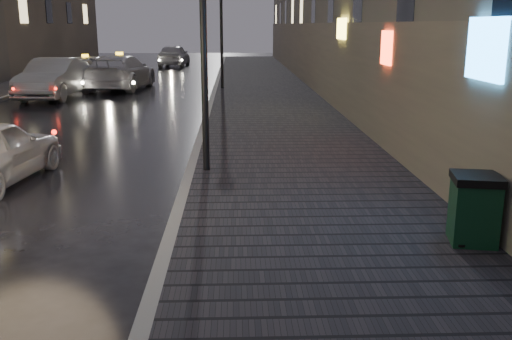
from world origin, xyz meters
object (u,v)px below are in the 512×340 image
Objects in this scene: taxi_mid at (120,72)px; car_far at (174,55)px; taxi_far at (86,70)px; lamp_near at (203,6)px; trash_bin at (474,208)px; lamp_far at (221,17)px; car_left_mid at (55,78)px.

taxi_mid is 1.20× the size of car_far.
taxi_mid reaches higher than taxi_far.
lamp_near is 6.49m from trash_bin.
trash_bin is at bearing 118.92° from taxi_mid.
taxi_far is (-7.60, 4.39, -2.78)m from lamp_far.
car_left_mid is 1.08× the size of car_far.
taxi_mid is at bearing 90.30° from car_far.
lamp_near is 21.94m from taxi_far.
car_far reaches higher than trash_bin.
trash_bin is (3.95, -4.30, -2.84)m from lamp_near.
car_far is at bearing 113.02° from trash_bin.
lamp_near is 1.04× the size of taxi_far.
lamp_near is 15.59m from car_left_mid.
taxi_far is (-11.55, 24.70, 0.05)m from trash_bin.
car_left_mid is (-7.23, -2.44, -2.63)m from lamp_far.
trash_bin is 0.17× the size of taxi_mid.
lamp_far is 17.63m from car_far.
lamp_near reaches higher than taxi_far.
car_left_mid reaches higher than trash_bin.
lamp_near is 5.34× the size of trash_bin.
lamp_far is 1.01× the size of car_left_mid.
trash_bin is 0.19× the size of car_left_mid.
car_far is at bearing -87.58° from taxi_mid.
lamp_far is at bearing -25.51° from taxi_far.
lamp_far is 1.09× the size of car_far.
lamp_near reaches higher than car_far.
car_far is (3.18, 19.39, -0.03)m from car_left_mid.
car_far is at bearing 78.75° from taxi_far.
taxi_mid is at bearing 106.56° from lamp_near.
car_left_mid reaches higher than car_far.
car_far is (-8.00, 37.25, 0.17)m from trash_bin.
car_left_mid is at bearing -82.40° from taxi_far.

